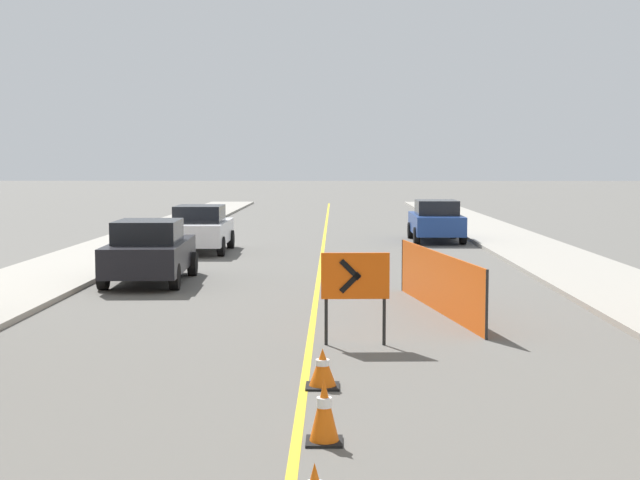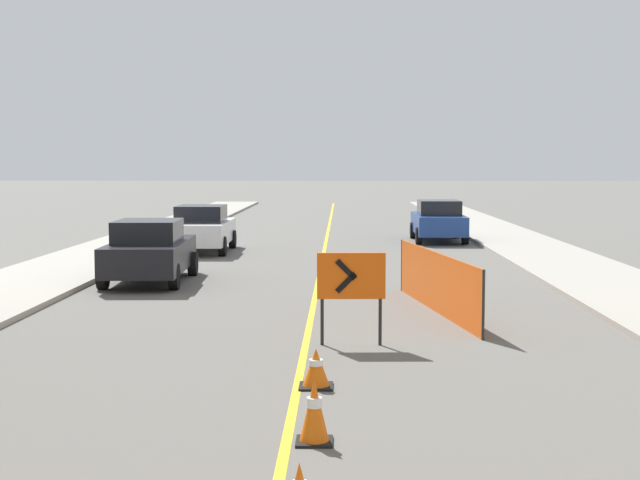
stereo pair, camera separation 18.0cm
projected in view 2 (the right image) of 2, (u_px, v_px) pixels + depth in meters
lane_stripe at (325, 247)px, 32.03m from camera, size 0.12×68.33×0.01m
sidewalk_left at (127, 245)px, 32.20m from camera, size 3.13×68.33×0.12m
sidewalk_right at (525, 245)px, 31.85m from camera, size 3.13×68.33×0.12m
traffic_cone_fifth at (314, 411)px, 9.60m from camera, size 0.40×0.40×0.70m
traffic_cone_farthest at (316, 368)px, 11.98m from camera, size 0.46×0.46×0.53m
arrow_barricade_primary at (351, 280)px, 14.68m from camera, size 1.13×0.11×1.54m
safety_mesh_fence at (436, 282)px, 18.06m from camera, size 1.04×5.90×1.21m
parked_car_curb_near at (150, 251)px, 22.42m from camera, size 1.98×4.37×1.59m
parked_car_curb_mid at (202, 229)px, 30.05m from camera, size 1.94×4.32×1.59m
parked_car_curb_far at (438, 221)px, 34.13m from camera, size 1.93×4.31×1.59m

